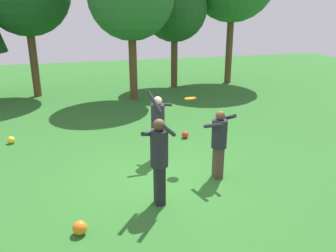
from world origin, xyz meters
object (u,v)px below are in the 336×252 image
Objects in this scene: tree_right at (174,9)px; frisbee at (190,98)px; ball_yellow at (11,140)px; person_bystander at (159,155)px; ball_red at (185,135)px; person_thrower at (158,122)px; ball_orange at (80,228)px; person_catcher at (219,139)px.

frisbee is at bearing -105.69° from tree_right.
frisbee is at bearing -32.07° from ball_yellow.
person_bystander is 8.51× the size of ball_red.
person_thrower reaches higher than frisbee.
frisbee is at bearing 0.00° from person_bystander.
ball_yellow is at bearing -138.44° from tree_right.
ball_orange is at bearing 146.45° from person_bystander.
frisbee is at bearing 0.00° from person_catcher.
tree_right reaches higher than person_catcher.
person_catcher is at bearing -37.54° from ball_yellow.
frisbee reaches higher than ball_red.
person_catcher is 1.71m from person_bystander.
ball_orange is (1.65, -4.90, 0.02)m from ball_yellow.
ball_orange is (-2.76, -2.14, -1.54)m from frisbee.
ball_yellow is at bearing 168.12° from ball_red.
person_catcher is 6.38× the size of ball_orange.
ball_red is at bearing -11.88° from ball_yellow.
ball_yellow is 0.86× the size of ball_orange.
ball_orange is at bearing -142.25° from frisbee.
person_catcher is (1.00, -1.43, -0.04)m from person_thrower.
person_catcher is at bearing -68.34° from frisbee.
ball_orange reaches higher than ball_red.
person_catcher reaches higher than ball_red.
person_thrower is at bearing -30.66° from ball_yellow.
tree_right is (2.14, 9.79, 2.81)m from person_catcher.
ball_yellow is at bearing 73.49° from person_bystander.
ball_yellow is 5.17m from ball_orange.
person_thrower is at bearing 51.60° from ball_orange.
ball_red is at bearing 73.27° from frisbee.
tree_right is at bearing 64.51° from ball_orange.
person_bystander is at bearing -127.11° from frisbee.
person_thrower is 1.14× the size of person_catcher.
ball_red is 0.04× the size of tree_right.
person_bystander is 1.89m from ball_orange.
person_thrower is at bearing -134.22° from ball_red.
person_bystander is 5.49m from ball_yellow.
person_thrower is 8.53× the size of ball_yellow.
person_bystander is 3.85m from ball_red.
frisbee is 0.07× the size of tree_right.
frisbee is 1.67× the size of ball_yellow.
person_thrower reaches higher than person_catcher.
frisbee is 1.43× the size of ball_orange.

